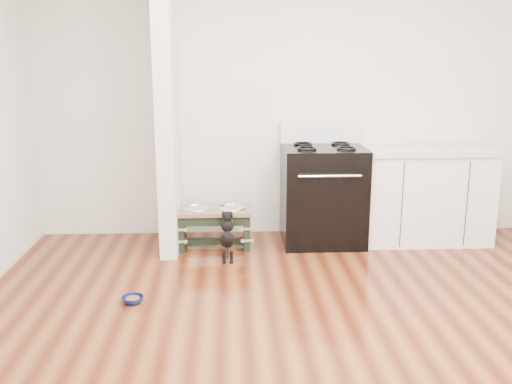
# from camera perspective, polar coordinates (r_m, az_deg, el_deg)

# --- Properties ---
(ground) EXTENTS (5.00, 5.00, 0.00)m
(ground) POSITION_cam_1_polar(r_m,az_deg,el_deg) (3.58, 8.10, -16.01)
(ground) COLOR #461A0C
(ground) RESTS_ON ground
(room_shell) EXTENTS (5.00, 5.00, 5.00)m
(room_shell) POSITION_cam_1_polar(r_m,az_deg,el_deg) (3.12, 9.11, 10.86)
(room_shell) COLOR silver
(room_shell) RESTS_ON ground
(partition_wall) EXTENTS (0.15, 0.80, 2.70)m
(partition_wall) POSITION_cam_1_polar(r_m,az_deg,el_deg) (5.20, -8.82, 8.92)
(partition_wall) COLOR silver
(partition_wall) RESTS_ON ground
(oven_range) EXTENTS (0.76, 0.69, 1.14)m
(oven_range) POSITION_cam_1_polar(r_m,az_deg,el_deg) (5.44, 6.69, -0.13)
(oven_range) COLOR black
(oven_range) RESTS_ON ground
(cabinet_run) EXTENTS (1.24, 0.64, 0.91)m
(cabinet_run) POSITION_cam_1_polar(r_m,az_deg,el_deg) (5.70, 16.42, -0.22)
(cabinet_run) COLOR white
(cabinet_run) RESTS_ON ground
(dog_feeder) EXTENTS (0.69, 0.37, 0.39)m
(dog_feeder) POSITION_cam_1_polar(r_m,az_deg,el_deg) (5.30, -4.19, -2.80)
(dog_feeder) COLOR black
(dog_feeder) RESTS_ON ground
(puppy) EXTENTS (0.12, 0.35, 0.42)m
(puppy) POSITION_cam_1_polar(r_m,az_deg,el_deg) (5.01, -2.87, -4.23)
(puppy) COLOR black
(puppy) RESTS_ON ground
(floor_bowl) EXTENTS (0.18, 0.18, 0.05)m
(floor_bowl) POSITION_cam_1_polar(r_m,az_deg,el_deg) (4.31, -12.23, -10.48)
(floor_bowl) COLOR #0B1751
(floor_bowl) RESTS_ON ground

